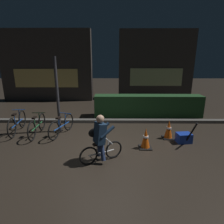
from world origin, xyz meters
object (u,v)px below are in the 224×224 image
Objects in this scene: parked_bike_leftmost at (17,123)px; blue_crate at (184,138)px; parked_bike_left_mid at (37,126)px; cyclist at (100,138)px; traffic_cone_near at (146,139)px; closed_umbrella at (191,134)px; parked_bike_center_left at (62,126)px; street_post at (57,96)px; traffic_cone_far at (169,130)px.

parked_bike_leftmost is 5.68m from blue_crate.
cyclist is at bearing -128.23° from parked_bike_left_mid.
traffic_cone_near is 1.37m from closed_umbrella.
parked_bike_center_left reaches higher than blue_crate.
street_post is 3.93m from traffic_cone_far.
street_post reaches higher than traffic_cone_far.
parked_bike_leftmost reaches higher than parked_bike_left_mid.
parked_bike_left_mid is at bearing -123.41° from closed_umbrella.
parked_bike_center_left is 1.20× the size of cyclist.
blue_crate is at bearing -104.92° from parked_bike_leftmost.
traffic_cone_far is (3.59, -0.27, -0.03)m from parked_bike_center_left.
parked_bike_center_left is 3.40× the size of blue_crate.
parked_bike_leftmost is at bearing 118.99° from cyclist.
parked_bike_left_mid is 4.98m from closed_umbrella.
parked_bike_leftmost is 3.65m from cyclist.
closed_umbrella is at bearing -100.77° from parked_bike_left_mid.
parked_bike_leftmost is at bearing 99.62° from parked_bike_center_left.
traffic_cone_far is at bearing -163.16° from closed_umbrella.
parked_bike_leftmost reaches higher than blue_crate.
closed_umbrella is (5.72, -1.04, 0.05)m from parked_bike_leftmost.
closed_umbrella is (4.08, -0.83, 0.07)m from parked_bike_center_left.
parked_bike_left_mid reaches higher than blue_crate.
traffic_cone_near is (3.56, -0.95, -0.03)m from parked_bike_left_mid.
parked_bike_left_mid is 3.59× the size of blue_crate.
cyclist reaches higher than parked_bike_center_left.
street_post is 4.49m from closed_umbrella.
parked_bike_leftmost is at bearing -175.55° from street_post.
parked_bike_leftmost reaches higher than traffic_cone_near.
street_post is 4.22× the size of traffic_cone_far.
cyclist is (-2.55, -1.15, 0.48)m from blue_crate.
blue_crate is (1.27, 0.40, -0.15)m from traffic_cone_near.
closed_umbrella is at bearing -107.24° from parked_bike_leftmost.
closed_umbrella is (4.24, -1.15, -0.92)m from street_post.
traffic_cone_far is (0.87, 0.71, 0.00)m from traffic_cone_near.
parked_bike_leftmost is 0.83m from parked_bike_left_mid.
traffic_cone_far is at bearing -102.13° from parked_bike_leftmost.
parked_bike_center_left is at bearing -63.30° from street_post.
street_post is 2.69m from cyclist.
parked_bike_leftmost reaches higher than parked_bike_center_left.
traffic_cone_near is 1.12m from traffic_cone_far.
traffic_cone_near is 1.52m from cyclist.
cyclist is (1.45, -1.73, 0.30)m from parked_bike_center_left.
parked_bike_center_left is at bearing 160.21° from traffic_cone_near.
blue_crate is at bearing 17.48° from traffic_cone_near.
street_post is at bearing -64.15° from parked_bike_left_mid.
parked_bike_center_left is 2.89m from traffic_cone_near.
closed_umbrella is (1.36, 0.15, 0.10)m from traffic_cone_near.
parked_bike_left_mid is at bearing 173.50° from blue_crate.
blue_crate is at bearing 175.54° from closed_umbrella.
blue_crate is (4.15, -0.90, -1.16)m from street_post.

